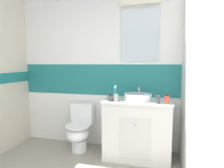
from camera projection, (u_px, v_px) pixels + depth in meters
wall_back_tiled at (98, 70)px, 2.98m from camera, size 3.20×0.20×2.50m
wall_right_plain at (209, 78)px, 1.46m from camera, size 0.10×3.48×2.50m
vanity_cabinet at (137, 129)px, 2.62m from camera, size 0.94×0.54×0.85m
sink_basin at (138, 96)px, 2.55m from camera, size 0.38×0.43×0.16m
toilet at (80, 129)px, 2.84m from camera, size 0.37×0.50×0.74m
toothbrush_cup at (116, 97)px, 2.47m from camera, size 0.07×0.07×0.22m
soap_dispenser at (158, 99)px, 2.33m from camera, size 0.06×0.06×0.15m
lotion_bottle_short at (167, 99)px, 2.31m from camera, size 0.06×0.06×0.13m
hair_gel_jar at (110, 98)px, 2.49m from camera, size 0.07×0.07×0.10m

